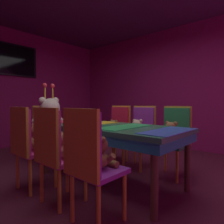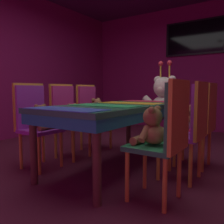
{
  "view_description": "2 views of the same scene",
  "coord_description": "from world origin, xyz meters",
  "px_view_note": "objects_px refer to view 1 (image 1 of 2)",
  "views": [
    {
      "loc": [
        -1.91,
        -1.75,
        1.02
      ],
      "look_at": [
        -0.1,
        -0.16,
        0.92
      ],
      "focal_mm": 31.92,
      "sensor_mm": 36.0,
      "label": 1
    },
    {
      "loc": [
        1.48,
        -2.31,
        0.91
      ],
      "look_at": [
        -0.08,
        -0.02,
        0.65
      ],
      "focal_mm": 37.99,
      "sensor_mm": 36.0,
      "label": 2
    }
  ],
  "objects_px": {
    "chair_right_2": "(118,127)",
    "teddy_left_1": "(65,147)",
    "teddy_left_0": "(100,154)",
    "chair_right_1": "(142,130)",
    "chair_left_1": "(53,147)",
    "wall_tv": "(9,59)",
    "teddy_left_2": "(38,139)",
    "teddy_right_0": "(170,135)",
    "teddy_right_2": "(113,129)",
    "throne_chair": "(46,127)",
    "chair_left_2": "(26,140)",
    "king_teddy_bear": "(51,119)",
    "banquet_table": "(108,132)",
    "chair_left_0": "(88,156)",
    "chair_right_0": "(175,133)",
    "teddy_right_1": "(137,131)"
  },
  "relations": [
    {
      "from": "chair_left_1",
      "to": "king_teddy_bear",
      "type": "distance_m",
      "value": 1.63
    },
    {
      "from": "teddy_right_2",
      "to": "chair_right_0",
      "type": "bearing_deg",
      "value": 96.86
    },
    {
      "from": "teddy_left_1",
      "to": "teddy_right_2",
      "type": "height_order",
      "value": "teddy_right_2"
    },
    {
      "from": "chair_left_1",
      "to": "teddy_left_2",
      "type": "xyz_separation_m",
      "value": [
        0.13,
        0.53,
        0.0
      ]
    },
    {
      "from": "chair_right_2",
      "to": "chair_left_0",
      "type": "bearing_deg",
      "value": 32.42
    },
    {
      "from": "teddy_left_0",
      "to": "teddy_right_2",
      "type": "distance_m",
      "value": 1.75
    },
    {
      "from": "king_teddy_bear",
      "to": "chair_right_2",
      "type": "bearing_deg",
      "value": 44.65
    },
    {
      "from": "banquet_table",
      "to": "wall_tv",
      "type": "bearing_deg",
      "value": 90.0
    },
    {
      "from": "teddy_left_2",
      "to": "chair_right_2",
      "type": "relative_size",
      "value": 0.35
    },
    {
      "from": "chair_left_1",
      "to": "king_teddy_bear",
      "type": "relative_size",
      "value": 1.07
    },
    {
      "from": "chair_right_0",
      "to": "chair_right_1",
      "type": "height_order",
      "value": "same"
    },
    {
      "from": "king_teddy_bear",
      "to": "teddy_right_2",
      "type": "bearing_deg",
      "value": 39.32
    },
    {
      "from": "chair_left_2",
      "to": "banquet_table",
      "type": "bearing_deg",
      "value": -30.92
    },
    {
      "from": "chair_left_1",
      "to": "chair_left_2",
      "type": "relative_size",
      "value": 1.0
    },
    {
      "from": "teddy_left_0",
      "to": "chair_right_1",
      "type": "height_order",
      "value": "chair_right_1"
    },
    {
      "from": "teddy_left_0",
      "to": "chair_right_1",
      "type": "relative_size",
      "value": 0.31
    },
    {
      "from": "chair_right_0",
      "to": "teddy_right_0",
      "type": "height_order",
      "value": "chair_right_0"
    },
    {
      "from": "teddy_right_0",
      "to": "chair_right_2",
      "type": "xyz_separation_m",
      "value": [
        0.16,
        1.07,
        0.0
      ]
    },
    {
      "from": "teddy_left_1",
      "to": "chair_right_0",
      "type": "height_order",
      "value": "chair_right_0"
    },
    {
      "from": "teddy_right_0",
      "to": "throne_chair",
      "type": "relative_size",
      "value": 0.34
    },
    {
      "from": "chair_left_1",
      "to": "wall_tv",
      "type": "relative_size",
      "value": 0.77
    },
    {
      "from": "chair_left_0",
      "to": "banquet_table",
      "type": "bearing_deg",
      "value": 33.02
    },
    {
      "from": "chair_left_1",
      "to": "teddy_right_0",
      "type": "bearing_deg",
      "value": -19.24
    },
    {
      "from": "teddy_right_1",
      "to": "throne_chair",
      "type": "height_order",
      "value": "throne_chair"
    },
    {
      "from": "banquet_table",
      "to": "chair_left_2",
      "type": "xyz_separation_m",
      "value": [
        -0.85,
        0.51,
        -0.06
      ]
    },
    {
      "from": "teddy_left_2",
      "to": "chair_right_0",
      "type": "bearing_deg",
      "value": -34.67
    },
    {
      "from": "chair_left_1",
      "to": "teddy_left_0",
      "type": "bearing_deg",
      "value": -75.08
    },
    {
      "from": "banquet_table",
      "to": "teddy_right_0",
      "type": "distance_m",
      "value": 0.88
    },
    {
      "from": "chair_right_2",
      "to": "teddy_left_1",
      "type": "bearing_deg",
      "value": 19.55
    },
    {
      "from": "banquet_table",
      "to": "wall_tv",
      "type": "distance_m",
      "value": 3.41
    },
    {
      "from": "banquet_table",
      "to": "chair_right_0",
      "type": "distance_m",
      "value": 0.99
    },
    {
      "from": "throne_chair",
      "to": "wall_tv",
      "type": "relative_size",
      "value": 0.77
    },
    {
      "from": "chair_right_1",
      "to": "teddy_left_1",
      "type": "bearing_deg",
      "value": 1.8
    },
    {
      "from": "teddy_left_1",
      "to": "teddy_right_2",
      "type": "distance_m",
      "value": 1.49
    },
    {
      "from": "chair_left_0",
      "to": "teddy_right_1",
      "type": "relative_size",
      "value": 2.92
    },
    {
      "from": "teddy_left_2",
      "to": "teddy_right_0",
      "type": "height_order",
      "value": "teddy_left_2"
    },
    {
      "from": "teddy_left_1",
      "to": "banquet_table",
      "type": "bearing_deg",
      "value": 1.77
    },
    {
      "from": "king_teddy_bear",
      "to": "wall_tv",
      "type": "bearing_deg",
      "value": 180.0
    },
    {
      "from": "teddy_right_2",
      "to": "throne_chair",
      "type": "xyz_separation_m",
      "value": [
        -0.7,
        1.02,
        0.02
      ]
    },
    {
      "from": "teddy_right_0",
      "to": "teddy_right_1",
      "type": "distance_m",
      "value": 0.58
    },
    {
      "from": "chair_left_0",
      "to": "teddy_right_2",
      "type": "height_order",
      "value": "chair_left_0"
    },
    {
      "from": "teddy_left_2",
      "to": "wall_tv",
      "type": "relative_size",
      "value": 0.27
    },
    {
      "from": "chair_left_1",
      "to": "chair_right_2",
      "type": "xyz_separation_m",
      "value": [
        1.67,
        0.54,
        0.0
      ]
    },
    {
      "from": "banquet_table",
      "to": "chair_left_1",
      "type": "bearing_deg",
      "value": -178.53
    },
    {
      "from": "chair_right_2",
      "to": "king_teddy_bear",
      "type": "distance_m",
      "value": 1.21
    },
    {
      "from": "chair_left_0",
      "to": "chair_right_1",
      "type": "bearing_deg",
      "value": 18.7
    },
    {
      "from": "chair_left_2",
      "to": "chair_right_1",
      "type": "distance_m",
      "value": 1.77
    },
    {
      "from": "chair_right_2",
      "to": "king_teddy_bear",
      "type": "xyz_separation_m",
      "value": [
        -0.84,
        0.85,
        0.16
      ]
    },
    {
      "from": "chair_right_0",
      "to": "teddy_right_1",
      "type": "distance_m",
      "value": 0.59
    },
    {
      "from": "banquet_table",
      "to": "chair_right_1",
      "type": "bearing_deg",
      "value": 1.82
    }
  ]
}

